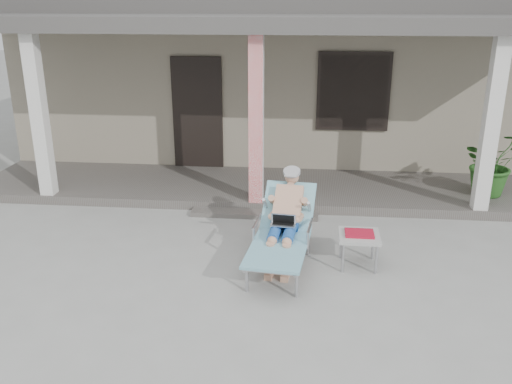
# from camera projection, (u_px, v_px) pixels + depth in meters

# --- Properties ---
(ground) EXTENTS (60.00, 60.00, 0.00)m
(ground) POSITION_uv_depth(u_px,v_px,m) (240.00, 271.00, 6.83)
(ground) COLOR #9E9E99
(ground) RESTS_ON ground
(house) EXTENTS (10.40, 5.40, 3.30)m
(house) POSITION_uv_depth(u_px,v_px,m) (275.00, 72.00, 12.36)
(house) COLOR gray
(house) RESTS_ON ground
(porch_deck) EXTENTS (10.00, 2.00, 0.15)m
(porch_deck) POSITION_uv_depth(u_px,v_px,m) (261.00, 188.00, 9.62)
(porch_deck) COLOR #605B56
(porch_deck) RESTS_ON ground
(porch_overhang) EXTENTS (10.00, 2.30, 2.85)m
(porch_overhang) POSITION_uv_depth(u_px,v_px,m) (261.00, 29.00, 8.66)
(porch_overhang) COLOR silver
(porch_overhang) RESTS_ON porch_deck
(porch_step) EXTENTS (2.00, 0.30, 0.07)m
(porch_step) POSITION_uv_depth(u_px,v_px,m) (254.00, 214.00, 8.55)
(porch_step) COLOR #605B56
(porch_step) RESTS_ON ground
(lounger) EXTENTS (0.86, 1.85, 1.17)m
(lounger) POSITION_uv_depth(u_px,v_px,m) (284.00, 210.00, 6.84)
(lounger) COLOR #B7B7BC
(lounger) RESTS_ON ground
(side_table) EXTENTS (0.52, 0.52, 0.46)m
(side_table) POSITION_uv_depth(u_px,v_px,m) (359.00, 237.00, 6.85)
(side_table) COLOR #ACACA7
(side_table) RESTS_ON ground
(potted_palm) EXTENTS (1.19, 1.10, 1.09)m
(potted_palm) POSITION_uv_depth(u_px,v_px,m) (492.00, 163.00, 8.91)
(potted_palm) COLOR #26591E
(potted_palm) RESTS_ON porch_deck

